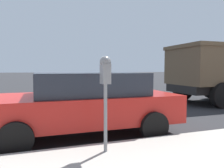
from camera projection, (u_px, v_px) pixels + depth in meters
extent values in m
plane|color=#2B2B2D|center=(47.00, 127.00, 5.94)|extent=(220.00, 220.00, 0.00)
cylinder|color=gray|center=(105.00, 118.00, 3.68)|extent=(0.06, 0.06, 1.15)
cube|color=gray|center=(105.00, 74.00, 3.63)|extent=(0.20, 0.14, 0.34)
sphere|color=gray|center=(105.00, 62.00, 3.62)|extent=(0.19, 0.19, 0.19)
cube|color=#B21919|center=(104.00, 76.00, 3.74)|extent=(0.01, 0.11, 0.12)
cube|color=black|center=(104.00, 69.00, 3.73)|extent=(0.01, 0.10, 0.08)
cube|color=#B21E19|center=(82.00, 108.00, 5.20)|extent=(1.94, 4.49, 0.64)
cube|color=#232833|center=(90.00, 84.00, 5.22)|extent=(1.69, 2.52, 0.52)
cylinder|color=black|center=(16.00, 139.00, 3.88)|extent=(0.23, 0.64, 0.64)
cylinder|color=black|center=(23.00, 117.00, 5.67)|extent=(0.23, 0.64, 0.64)
cylinder|color=black|center=(154.00, 126.00, 4.77)|extent=(0.23, 0.64, 0.64)
cylinder|color=black|center=(122.00, 111.00, 6.55)|extent=(0.23, 0.64, 0.64)
cube|color=brown|center=(221.00, 67.00, 10.20)|extent=(2.59, 4.60, 1.61)
cube|color=brown|center=(222.00, 48.00, 10.14)|extent=(2.69, 4.70, 0.16)
cylinder|color=black|center=(212.00, 89.00, 11.68)|extent=(0.32, 1.04, 1.04)
cylinder|color=black|center=(183.00, 90.00, 11.10)|extent=(0.32, 1.04, 1.04)
cylinder|color=black|center=(222.00, 95.00, 8.72)|extent=(0.32, 1.04, 1.04)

